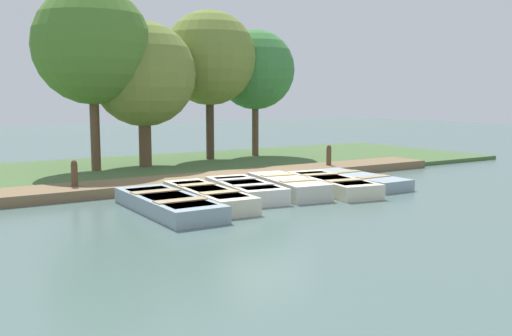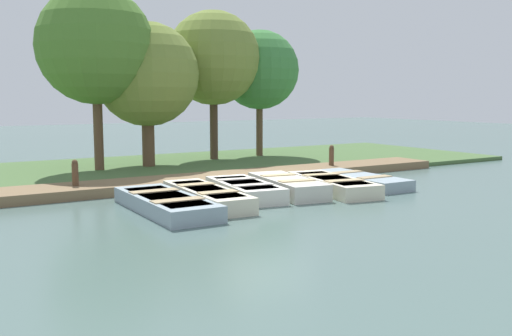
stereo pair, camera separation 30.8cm
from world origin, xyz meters
name	(u,v)px [view 1 (the left image)]	position (x,y,z in m)	size (l,w,h in m)	color
ground_plane	(261,188)	(0.00, 0.00, 0.00)	(80.00, 80.00, 0.00)	#4C6660
shore_bank	(183,167)	(-5.00, 0.00, 0.07)	(8.00, 24.00, 0.14)	#476638
dock_walkway	(234,177)	(-1.45, 0.00, 0.13)	(1.54, 14.84, 0.26)	brown
rowboat_0	(168,203)	(1.61, -3.49, 0.18)	(3.55, 1.24, 0.37)	#8C9EA8
rowboat_1	(208,196)	(1.35, -2.35, 0.20)	(3.44, 1.16, 0.40)	beige
rowboat_2	(245,189)	(1.00, -1.12, 0.20)	(2.95, 1.50, 0.41)	silver
rowboat_3	(287,186)	(1.16, 0.07, 0.22)	(3.02, 1.44, 0.44)	beige
rowboat_4	(332,184)	(1.46, 1.31, 0.20)	(3.36, 1.61, 0.40)	beige
rowboat_5	(359,179)	(1.03, 2.66, 0.16)	(3.18, 1.15, 0.33)	#8C9EA8
mooring_post_near	(75,178)	(-1.46, -4.67, 0.47)	(0.16, 0.16, 0.93)	brown
mooring_post_far	(329,159)	(-1.46, 3.64, 0.47)	(0.16, 0.16, 0.93)	brown
park_tree_far_left	(92,46)	(-5.22, -2.96, 4.10)	(3.73, 3.73, 5.98)	brown
park_tree_left	(144,75)	(-5.34, -1.22, 3.24)	(3.51, 3.51, 5.02)	brown
park_tree_center	(209,58)	(-6.16, 1.72, 3.93)	(3.52, 3.52, 5.71)	#4C3828
park_tree_right	(255,70)	(-6.33, 3.87, 3.56)	(3.14, 3.14, 5.14)	brown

